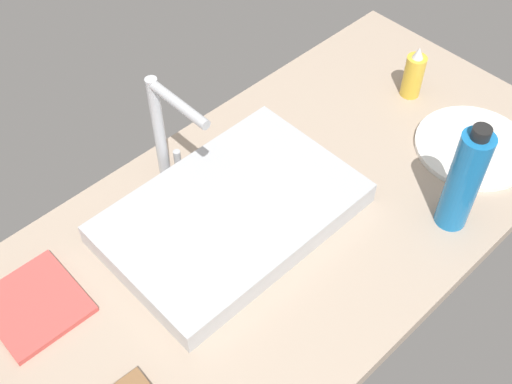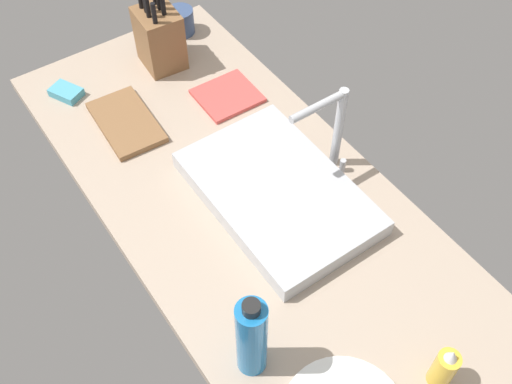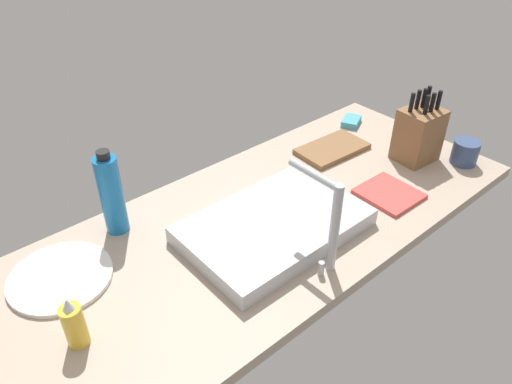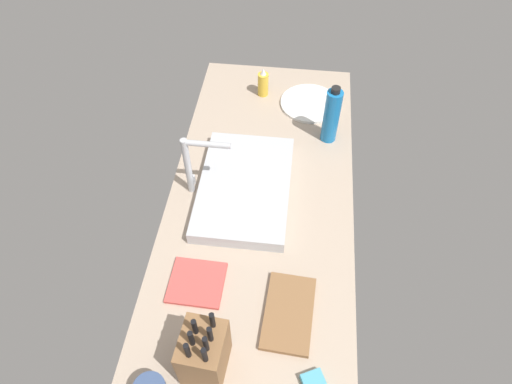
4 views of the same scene
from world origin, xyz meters
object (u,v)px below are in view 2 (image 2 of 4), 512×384
sink_basin (278,193)px  water_bottle (252,338)px  knife_block (159,38)px  dish_sponge (66,92)px  faucet (333,125)px  coffee_mug (181,21)px  soap_bottle (444,368)px  cutting_board (126,122)px  dish_towel (227,96)px

sink_basin → water_bottle: water_bottle is taller
knife_block → dish_sponge: bearing=-91.3°
faucet → dish_sponge: bearing=-145.1°
sink_basin → coffee_mug: 75.29cm
dish_sponge → knife_block: bearing=84.0°
soap_bottle → coffee_mug: soap_bottle is taller
faucet → water_bottle: size_ratio=1.01×
cutting_board → dish_towel: 30.39cm
soap_bottle → dish_towel: soap_bottle is taller
sink_basin → water_bottle: size_ratio=1.95×
faucet → water_bottle: (33.30, -47.45, -3.73)cm
dish_towel → dish_sponge: 47.48cm
coffee_mug → dish_sponge: (6.93, -43.29, -2.90)cm
cutting_board → soap_bottle: bearing=10.3°
coffee_mug → dish_towel: bearing=-7.9°
knife_block → soap_bottle: 120.64cm
knife_block → dish_sponge: size_ratio=2.73×
cutting_board → soap_bottle: size_ratio=1.84×
cutting_board → dish_towel: bearing=76.9°
dish_towel → dish_sponge: dish_sponge is taller
faucet → dish_towel: faucet is taller
knife_block → coffee_mug: bearing=133.5°
sink_basin → dish_sponge: size_ratio=5.51×
soap_bottle → sink_basin: bearing=179.3°
knife_block → coffee_mug: 17.06cm
faucet → dish_sponge: 81.19cm
dish_towel → knife_block: bearing=-162.4°
faucet → cutting_board: (-44.63, -36.80, -14.79)cm
dish_towel → coffee_mug: size_ratio=1.98×
knife_block → cutting_board: (17.68, -21.78, -8.56)cm
soap_bottle → water_bottle: size_ratio=0.53×
cutting_board → soap_bottle: soap_bottle is taller
cutting_board → water_bottle: bearing=-7.8°
dish_towel → sink_basin: bearing=-14.7°
faucet → knife_block: bearing=-166.4°
soap_bottle → dish_towel: 96.72cm
cutting_board → dish_sponge: (-20.90, -8.89, 0.30)cm
sink_basin → soap_bottle: size_ratio=3.68×
cutting_board → dish_sponge: dish_sponge is taller
sink_basin → knife_block: size_ratio=2.02×
cutting_board → soap_bottle: (102.86, 18.71, 4.92)cm
knife_block → dish_towel: 27.27cm
soap_bottle → dish_towel: (-95.96, 10.89, -5.22)cm
dish_towel → dish_sponge: bearing=-125.8°
sink_basin → knife_block: 64.04cm
knife_block → dish_sponge: 31.93cm
soap_bottle → water_bottle: (-24.94, -29.35, 6.13)cm
dish_sponge → dish_towel: bearing=54.2°
sink_basin → cutting_board: 49.88cm
faucet → cutting_board: bearing=-140.5°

